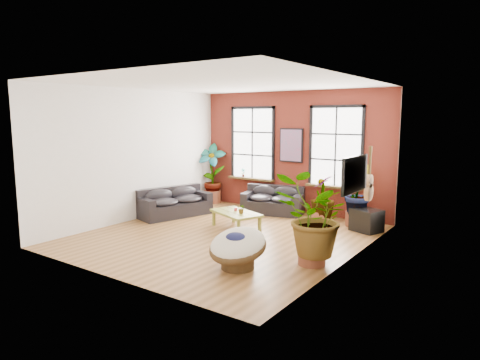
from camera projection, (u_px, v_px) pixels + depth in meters
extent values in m
cube|color=brown|center=(225.00, 236.00, 10.02)|extent=(6.00, 6.50, 0.02)
cube|color=white|center=(225.00, 83.00, 9.51)|extent=(6.00, 6.50, 0.02)
cube|color=#591B15|center=(292.00, 152.00, 12.41)|extent=(6.00, 0.02, 3.50)
cube|color=silver|center=(108.00, 178.00, 7.12)|extent=(6.00, 0.02, 3.50)
cube|color=silver|center=(135.00, 155.00, 11.47)|extent=(0.02, 6.50, 3.50)
cube|color=silver|center=(352.00, 171.00, 8.06)|extent=(0.02, 6.50, 3.50)
cube|color=white|center=(252.00, 144.00, 13.10)|extent=(1.40, 0.02, 2.10)
cube|color=#38280F|center=(251.00, 179.00, 13.20)|extent=(1.60, 0.22, 0.06)
cube|color=white|center=(336.00, 147.00, 11.57)|extent=(1.40, 0.02, 2.10)
cube|color=#38280F|center=(333.00, 187.00, 11.67)|extent=(1.60, 0.22, 0.06)
cube|color=black|center=(273.00, 207.00, 12.31)|extent=(1.86, 1.23, 0.39)
cube|color=black|center=(276.00, 192.00, 12.55)|extent=(1.71, 0.62, 0.40)
cube|color=black|center=(248.00, 195.00, 12.53)|extent=(0.40, 0.86, 0.20)
cube|color=black|center=(299.00, 198.00, 12.01)|extent=(0.40, 0.86, 0.20)
ellipsoid|color=black|center=(262.00, 198.00, 12.34)|extent=(0.87, 0.86, 0.22)
ellipsoid|color=black|center=(264.00, 192.00, 12.55)|extent=(0.75, 0.39, 0.38)
ellipsoid|color=black|center=(283.00, 199.00, 12.12)|extent=(0.87, 0.86, 0.22)
ellipsoid|color=black|center=(286.00, 193.00, 12.32)|extent=(0.75, 0.39, 0.38)
cube|color=black|center=(175.00, 209.00, 12.00)|extent=(1.37, 2.17, 0.39)
cube|color=black|center=(169.00, 194.00, 12.18)|extent=(0.75, 1.99, 0.40)
cube|color=black|center=(145.00, 203.00, 11.39)|extent=(0.87, 0.43, 0.21)
cube|color=black|center=(202.00, 195.00, 12.52)|extent=(0.87, 0.43, 0.21)
ellipsoid|color=black|center=(163.00, 202.00, 11.68)|extent=(0.92, 1.04, 0.22)
ellipsoid|color=black|center=(159.00, 196.00, 11.84)|extent=(0.46, 0.91, 0.39)
ellipsoid|color=black|center=(188.00, 199.00, 12.18)|extent=(0.92, 1.04, 0.22)
ellipsoid|color=black|center=(183.00, 193.00, 12.34)|extent=(0.46, 0.91, 0.39)
cube|color=olive|center=(236.00, 213.00, 10.61)|extent=(1.51, 1.20, 0.06)
cube|color=#38280F|center=(232.00, 212.00, 10.53)|extent=(1.23, 0.50, 0.00)
cube|color=#38280F|center=(240.00, 211.00, 10.67)|extent=(1.23, 0.50, 0.00)
cube|color=olive|center=(214.00, 218.00, 10.96)|extent=(0.09, 0.09, 0.37)
cube|color=olive|center=(239.00, 228.00, 9.99)|extent=(0.09, 0.09, 0.37)
cube|color=olive|center=(234.00, 215.00, 11.29)|extent=(0.09, 0.09, 0.37)
cube|color=olive|center=(260.00, 225.00, 10.31)|extent=(0.09, 0.09, 0.37)
cylinder|color=#CD333B|center=(236.00, 209.00, 10.70)|extent=(0.10, 0.10, 0.09)
cylinder|color=#473119|center=(238.00, 262.00, 7.85)|extent=(0.64, 0.64, 0.25)
torus|color=#473119|center=(238.00, 247.00, 7.81)|extent=(1.11, 1.11, 0.48)
ellipsoid|color=beige|center=(238.00, 243.00, 7.80)|extent=(1.07, 1.13, 0.66)
ellipsoid|color=#14173F|center=(236.00, 238.00, 7.74)|extent=(0.42, 0.35, 0.18)
cube|color=black|center=(291.00, 145.00, 12.33)|extent=(0.74, 0.04, 0.98)
cube|color=#0C7F8C|center=(291.00, 145.00, 12.30)|extent=(0.66, 0.02, 0.90)
cube|color=black|center=(355.00, 174.00, 8.35)|extent=(0.06, 1.25, 0.72)
cube|color=black|center=(353.00, 174.00, 8.37)|extent=(0.01, 1.15, 0.62)
cylinder|color=#B27F4C|center=(369.00, 192.00, 9.31)|extent=(0.09, 0.38, 0.38)
cylinder|color=#B27F4C|center=(369.00, 181.00, 9.27)|extent=(0.09, 0.30, 0.30)
cylinder|color=black|center=(368.00, 192.00, 9.31)|extent=(0.09, 0.11, 0.11)
cube|color=#38280F|center=(370.00, 164.00, 9.22)|extent=(0.04, 0.05, 0.55)
cube|color=#38280F|center=(371.00, 149.00, 9.17)|extent=(0.06, 0.06, 0.14)
cube|color=black|center=(367.00, 220.00, 10.37)|extent=(0.80, 0.74, 0.55)
cylinder|color=brown|center=(212.00, 196.00, 13.87)|extent=(0.67, 0.67, 0.41)
cylinder|color=brown|center=(355.00, 219.00, 10.90)|extent=(0.52, 0.52, 0.37)
cylinder|color=brown|center=(312.00, 255.00, 8.04)|extent=(0.52, 0.52, 0.38)
cylinder|color=brown|center=(320.00, 217.00, 11.17)|extent=(0.47, 0.47, 0.32)
imported|color=#205616|center=(211.00, 171.00, 13.72)|extent=(1.11, 0.95, 1.77)
imported|color=#205616|center=(356.00, 192.00, 10.83)|extent=(0.96, 1.00, 1.43)
imported|color=#205616|center=(313.00, 217.00, 7.90)|extent=(1.81, 1.83, 1.54)
imported|color=#205616|center=(323.00, 197.00, 11.10)|extent=(0.77, 0.77, 1.13)
imported|color=#205616|center=(242.00, 209.00, 10.41)|extent=(0.23, 0.21, 0.24)
imported|color=#205616|center=(243.00, 173.00, 13.34)|extent=(0.17, 0.17, 0.27)
imported|color=#205616|center=(346.00, 182.00, 11.45)|extent=(0.19, 0.19, 0.27)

